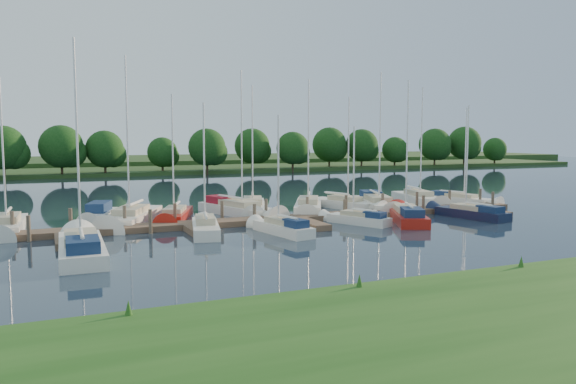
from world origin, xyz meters
name	(u,v)px	position (x,y,z in m)	size (l,w,h in m)	color
ground	(346,239)	(0.00, 0.00, 0.00)	(260.00, 260.00, 0.00)	#1B2837
near_bank	(566,307)	(0.00, -16.00, 0.25)	(90.00, 10.00, 0.50)	#1B4A15
dock	(298,220)	(0.00, 7.31, 0.20)	(40.00, 6.00, 0.40)	brown
mooring_pilings	(292,212)	(0.00, 8.43, 0.60)	(38.24, 2.84, 2.00)	#473D33
far_shore	(146,169)	(0.00, 75.00, 0.30)	(180.00, 30.00, 0.60)	#1E3C17
distant_hill	(128,161)	(0.00, 100.00, 0.70)	(220.00, 40.00, 1.40)	#304C21
treeline	(141,150)	(-2.71, 62.49, 4.15)	(146.17, 9.76, 8.09)	#38281C
sailboat_n_0	(7,228)	(-19.41, 11.00, 0.28)	(2.29, 8.23, 10.56)	white
motorboat	(99,215)	(-13.38, 14.37, 0.35)	(3.23, 6.00, 1.66)	white
sailboat_n_2	(131,219)	(-11.37, 11.76, 0.28)	(5.66, 9.65, 12.46)	white
sailboat_n_3	(175,216)	(-8.10, 12.05, 0.27)	(4.07, 7.64, 9.76)	#A9180F
sailboat_n_4	(239,211)	(-2.78, 12.70, 0.34)	(4.57, 9.35, 11.90)	white
sailboat_n_5	(253,209)	(-1.19, 13.77, 0.28)	(4.23, 8.42, 10.90)	white
sailboat_n_6	(308,208)	(3.23, 12.27, 0.28)	(5.47, 8.62, 11.43)	white
sailboat_n_7	(346,205)	(7.12, 12.82, 0.28)	(3.96, 7.82, 10.07)	white
sailboat_n_8	(378,205)	(9.47, 11.36, 0.34)	(4.69, 9.55, 12.14)	white
sailboat_n_9	(419,200)	(15.50, 13.65, 0.28)	(3.52, 8.90, 11.29)	white
sailboat_n_10	(460,200)	(18.81, 11.69, 0.31)	(3.73, 7.26, 9.26)	white
sailboat_s_0	(81,249)	(-15.34, 1.35, 0.34)	(2.40, 9.34, 11.93)	white
sailboat_s_1	(205,229)	(-7.52, 5.29, 0.28)	(2.83, 6.84, 8.91)	white
sailboat_s_2	(282,229)	(-2.99, 3.24, 0.32)	(2.41, 6.22, 8.07)	white
sailboat_s_3	(357,220)	(3.59, 4.82, 0.31)	(3.36, 5.47, 7.35)	white
sailboat_s_4	(407,217)	(7.64, 4.48, 0.33)	(5.04, 8.25, 10.87)	#A9180F
sailboat_s_5	(469,214)	(13.23, 4.10, 0.32)	(2.72, 7.12, 9.05)	#0F1933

